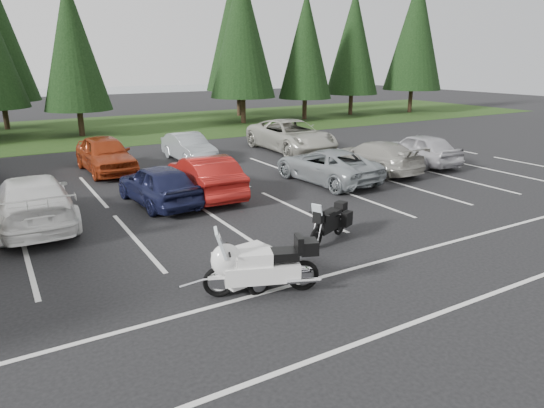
{
  "coord_description": "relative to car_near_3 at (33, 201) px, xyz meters",
  "views": [
    {
      "loc": [
        -5.3,
        -11.62,
        4.78
      ],
      "look_at": [
        1.25,
        -0.5,
        0.9
      ],
      "focal_mm": 32.0,
      "sensor_mm": 36.0,
      "label": 1
    }
  ],
  "objects": [
    {
      "name": "conifer_6",
      "position": [
        16.44,
        18.33,
        5.95
      ],
      "size": [
        4.93,
        4.93,
        11.48
      ],
      "color": "#332316",
      "rests_on": "ground"
    },
    {
      "name": "car_near_7",
      "position": [
        13.59,
        0.34,
        -0.08
      ],
      "size": [
        2.2,
        4.78,
        1.35
      ],
      "primitive_type": "imported",
      "rotation": [
        0.0,
        0.0,
        3.21
      ],
      "color": "#9C998F",
      "rests_on": "ground"
    },
    {
      "name": "touring_motorcycle",
      "position": [
        3.67,
        -7.27,
        -0.01
      ],
      "size": [
        2.85,
        1.75,
        1.51
      ],
      "primitive_type": null,
      "rotation": [
        0.0,
        0.0,
        -0.36
      ],
      "color": "white",
      "rests_on": "ground"
    },
    {
      "name": "lake_water",
      "position": [
        8.44,
        51.23,
        -0.76
      ],
      "size": [
        70.0,
        50.0,
        0.02
      ],
      "primitive_type": "cube",
      "color": "slate",
      "rests_on": "ground"
    },
    {
      "name": "car_near_8",
      "position": [
        16.48,
        0.46,
        -0.03
      ],
      "size": [
        2.01,
        4.4,
        1.47
      ],
      "primitive_type": "imported",
      "rotation": [
        0.0,
        0.0,
        3.08
      ],
      "color": "#B1B0B5",
      "rests_on": "ground"
    },
    {
      "name": "adventure_motorcycle",
      "position": [
        6.73,
        -5.5,
        -0.14
      ],
      "size": [
        2.15,
        1.46,
        1.24
      ],
      "primitive_type": null,
      "rotation": [
        0.0,
        0.0,
        0.41
      ],
      "color": "black",
      "rests_on": "ground"
    },
    {
      "name": "cargo_trailer",
      "position": [
        3.56,
        -6.76,
        -0.35
      ],
      "size": [
        1.89,
        1.22,
        0.82
      ],
      "primitive_type": null,
      "rotation": [
        0.0,
        0.0,
        0.13
      ],
      "color": "silver",
      "rests_on": "ground"
    },
    {
      "name": "conifer_5",
      "position": [
        4.44,
        17.83,
        4.87
      ],
      "size": [
        4.14,
        4.14,
        9.63
      ],
      "color": "#332316",
      "rests_on": "ground"
    },
    {
      "name": "car_near_6",
      "position": [
        10.71,
        -0.07,
        -0.09
      ],
      "size": [
        2.6,
        4.99,
        1.34
      ],
      "primitive_type": "imported",
      "rotation": [
        0.0,
        0.0,
        3.22
      ],
      "color": "gray",
      "rests_on": "ground"
    },
    {
      "name": "conifer_8",
      "position": [
        27.44,
        18.83,
        5.41
      ],
      "size": [
        4.53,
        4.53,
        10.56
      ],
      "color": "#332316",
      "rests_on": "ground"
    },
    {
      "name": "car_far_3",
      "position": [
        7.47,
        6.72,
        -0.1
      ],
      "size": [
        1.52,
        4.05,
        1.32
      ],
      "primitive_type": "imported",
      "rotation": [
        0.0,
        0.0,
        0.03
      ],
      "color": "gray",
      "rests_on": "ground"
    },
    {
      "name": "car_near_4",
      "position": [
        3.88,
        0.27,
        -0.05
      ],
      "size": [
        2.06,
        4.29,
        1.41
      ],
      "primitive_type": "imported",
      "rotation": [
        0.0,
        0.0,
        3.24
      ],
      "color": "#171B3B",
      "rests_on": "ground"
    },
    {
      "name": "conifer_9",
      "position": [
        33.44,
        17.53,
        6.31
      ],
      "size": [
        5.19,
        5.19,
        12.1
      ],
      "color": "#332316",
      "rests_on": "ground"
    },
    {
      "name": "stall_markings",
      "position": [
        4.44,
        -1.77,
        -0.76
      ],
      "size": [
        32.0,
        16.0,
        0.01
      ],
      "primitive_type": "cube",
      "color": "silver",
      "rests_on": "ground"
    },
    {
      "name": "ground",
      "position": [
        4.44,
        -3.77,
        -0.76
      ],
      "size": [
        120.0,
        120.0,
        0.0
      ],
      "primitive_type": "plane",
      "color": "black",
      "rests_on": "ground"
    },
    {
      "name": "conifer_back_c",
      "position": [
        18.44,
        23.03,
        6.73
      ],
      "size": [
        5.5,
        5.5,
        12.81
      ],
      "color": "#332316",
      "rests_on": "ground"
    },
    {
      "name": "grass_strip",
      "position": [
        4.44,
        20.23,
        -0.76
      ],
      "size": [
        80.0,
        16.0,
        0.01
      ],
      "primitive_type": "cube",
      "color": "#183310",
      "rests_on": "ground"
    },
    {
      "name": "car_near_5",
      "position": [
        5.68,
        0.49,
        -0.02
      ],
      "size": [
        1.83,
        4.59,
        1.48
      ],
      "primitive_type": "imported",
      "rotation": [
        0.0,
        0.0,
        3.08
      ],
      "color": "#A01814",
      "rests_on": "ground"
    },
    {
      "name": "car_far_4",
      "position": [
        13.17,
        6.41,
        0.07
      ],
      "size": [
        2.78,
        5.99,
        1.66
      ],
      "primitive_type": "imported",
      "rotation": [
        0.0,
        0.0,
        -0.0
      ],
      "color": "#B1B0A3",
      "rests_on": "ground"
    },
    {
      "name": "conifer_7",
      "position": [
        21.94,
        18.03,
        5.05
      ],
      "size": [
        4.27,
        4.27,
        9.94
      ],
      "color": "#332316",
      "rests_on": "ground"
    },
    {
      "name": "car_near_3",
      "position": [
        0.0,
        0.0,
        0.0
      ],
      "size": [
        2.21,
        5.27,
        1.52
      ],
      "primitive_type": "imported",
      "rotation": [
        0.0,
        0.0,
        3.13
      ],
      "color": "white",
      "rests_on": "ground"
    },
    {
      "name": "car_far_2",
      "position": [
        3.45,
        6.28,
        0.03
      ],
      "size": [
        2.03,
        4.7,
        1.58
      ],
      "primitive_type": "imported",
      "rotation": [
        0.0,
        0.0,
        0.04
      ],
      "color": "#963113",
      "rests_on": "ground"
    }
  ]
}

